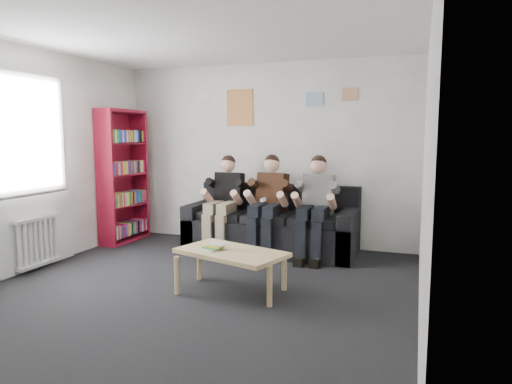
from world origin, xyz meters
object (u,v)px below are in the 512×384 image
bookshelf (124,176)px  person_left (223,203)px  person_middle (268,205)px  person_right (315,207)px  coffee_table (231,256)px  sofa (272,228)px

bookshelf → person_left: bearing=0.2°
person_left → person_middle: (0.66, -0.00, 0.01)m
person_left → person_right: size_ratio=0.99×
coffee_table → person_left: size_ratio=0.82×
sofa → coffee_table: (0.14, -1.82, 0.06)m
person_right → person_left: bearing=180.0°
bookshelf → person_left: size_ratio=1.50×
person_middle → person_right: size_ratio=1.00×
person_left → person_middle: bearing=-4.4°
sofa → person_right: person_right is taller
person_left → person_right: (1.32, -0.00, 0.01)m
sofa → person_left: size_ratio=1.75×
bookshelf → person_right: 3.01m
coffee_table → bookshelf: bearing=146.8°
bookshelf → person_middle: (2.33, -0.00, -0.32)m
person_left → person_right: bearing=-4.3°
coffee_table → person_left: bearing=116.3°
person_right → coffee_table: bearing=-108.0°
person_middle → sofa: bearing=96.3°
sofa → person_right: 0.78m
coffee_table → person_left: person_left is taller
sofa → coffee_table: bearing=-85.7°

